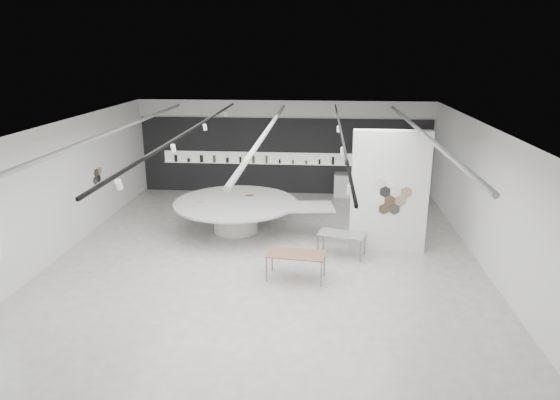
# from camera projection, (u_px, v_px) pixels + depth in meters

# --- Properties ---
(room) EXTENTS (12.02, 14.02, 3.82)m
(room) POSITION_uv_depth(u_px,v_px,m) (262.00, 189.00, 13.71)
(room) COLOR beige
(room) RESTS_ON ground
(back_wall_display) EXTENTS (11.80, 0.27, 3.10)m
(back_wall_display) POSITION_uv_depth(u_px,v_px,m) (282.00, 156.00, 20.47)
(back_wall_display) COLOR black
(back_wall_display) RESTS_ON ground
(partition_column) EXTENTS (2.20, 0.38, 3.60)m
(partition_column) POSITION_uv_depth(u_px,v_px,m) (389.00, 192.00, 14.45)
(partition_column) COLOR white
(partition_column) RESTS_ON ground
(display_island) EXTENTS (5.47, 4.47, 1.03)m
(display_island) POSITION_uv_depth(u_px,v_px,m) (238.00, 212.00, 16.31)
(display_island) COLOR white
(display_island) RESTS_ON ground
(sample_table_wood) EXTENTS (1.57, 0.92, 0.70)m
(sample_table_wood) POSITION_uv_depth(u_px,v_px,m) (296.00, 255.00, 12.92)
(sample_table_wood) COLOR brown
(sample_table_wood) RESTS_ON ground
(sample_table_stone) EXTENTS (1.46, 1.00, 0.68)m
(sample_table_stone) POSITION_uv_depth(u_px,v_px,m) (342.00, 235.00, 14.37)
(sample_table_stone) COLOR gray
(sample_table_stone) RESTS_ON ground
(kitchen_counter) EXTENTS (1.76, 0.88, 1.33)m
(kitchen_counter) POSITION_uv_depth(u_px,v_px,m) (355.00, 185.00, 20.17)
(kitchen_counter) COLOR white
(kitchen_counter) RESTS_ON ground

